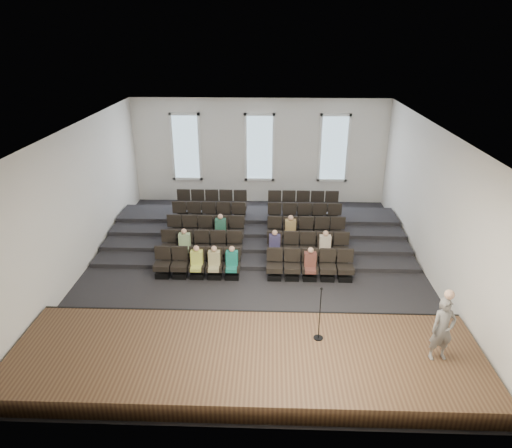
{
  "coord_description": "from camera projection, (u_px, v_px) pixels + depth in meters",
  "views": [
    {
      "loc": [
        0.57,
        -14.26,
        7.93
      ],
      "look_at": [
        0.06,
        0.5,
        1.56
      ],
      "focal_mm": 32.0,
      "sensor_mm": 36.0,
      "label": 1
    }
  ],
  "objects": [
    {
      "name": "wall_front",
      "position": [
        240.0,
        333.0,
        8.81
      ],
      "size": [
        12.0,
        0.04,
        5.0
      ],
      "primitive_type": "cube",
      "color": "silver",
      "rests_on": "ground"
    },
    {
      "name": "wall_right",
      "position": [
        436.0,
        206.0,
        15.06
      ],
      "size": [
        0.04,
        14.0,
        5.0
      ],
      "primitive_type": "cube",
      "color": "silver",
      "rests_on": "ground"
    },
    {
      "name": "ceiling",
      "position": [
        254.0,
        129.0,
        14.26
      ],
      "size": [
        12.0,
        14.0,
        0.02
      ],
      "primitive_type": "cube",
      "color": "white",
      "rests_on": "ground"
    },
    {
      "name": "audience",
      "position": [
        250.0,
        247.0,
        16.13
      ],
      "size": [
        5.45,
        2.64,
        1.1
      ],
      "color": "#BEC950",
      "rests_on": "seating_rows"
    },
    {
      "name": "mic_stand",
      "position": [
        319.0,
        324.0,
        11.68
      ],
      "size": [
        0.26,
        0.26,
        1.53
      ],
      "color": "black",
      "rests_on": "stage"
    },
    {
      "name": "wall_back",
      "position": [
        260.0,
        152.0,
        21.69
      ],
      "size": [
        12.0,
        0.04,
        5.0
      ],
      "primitive_type": "cube",
      "color": "silver",
      "rests_on": "ground"
    },
    {
      "name": "ground",
      "position": [
        254.0,
        270.0,
        16.24
      ],
      "size": [
        14.0,
        14.0,
        0.0
      ],
      "primitive_type": "plane",
      "color": "black",
      "rests_on": "ground"
    },
    {
      "name": "risers",
      "position": [
        257.0,
        229.0,
        19.08
      ],
      "size": [
        11.8,
        4.8,
        0.6
      ],
      "color": "black",
      "rests_on": "ground"
    },
    {
      "name": "seating_rows",
      "position": [
        255.0,
        234.0,
        17.39
      ],
      "size": [
        6.8,
        4.7,
        1.67
      ],
      "color": "black",
      "rests_on": "ground"
    },
    {
      "name": "wall_left",
      "position": [
        77.0,
        202.0,
        15.45
      ],
      "size": [
        0.04,
        14.0,
        5.0
      ],
      "primitive_type": "cube",
      "color": "silver",
      "rests_on": "ground"
    },
    {
      "name": "stage_lip",
      "position": [
        249.0,
        318.0,
        13.09
      ],
      "size": [
        11.8,
        0.06,
        0.52
      ],
      "primitive_type": "cube",
      "color": "black",
      "rests_on": "ground"
    },
    {
      "name": "speaker",
      "position": [
        443.0,
        329.0,
        10.84
      ],
      "size": [
        0.66,
        0.5,
        1.66
      ],
      "primitive_type": "imported",
      "rotation": [
        0.0,
        0.0,
        0.17
      ],
      "color": "slate",
      "rests_on": "stage"
    },
    {
      "name": "windows",
      "position": [
        260.0,
        148.0,
        21.55
      ],
      "size": [
        8.44,
        0.1,
        3.24
      ],
      "color": "white",
      "rests_on": "wall_back"
    },
    {
      "name": "stage",
      "position": [
        246.0,
        360.0,
        11.47
      ],
      "size": [
        11.8,
        3.6,
        0.5
      ],
      "primitive_type": "cube",
      "color": "#513923",
      "rests_on": "ground"
    }
  ]
}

